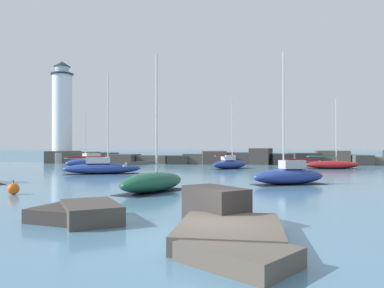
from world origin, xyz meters
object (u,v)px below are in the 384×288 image
object	(u,v)px
sailboat_moored_3	(230,164)
sailboat_moored_6	(289,175)
sailboat_moored_7	(89,162)
sailboat_moored_0	(102,168)
sailboat_moored_8	(332,165)
lighthouse	(62,118)
mooring_buoy_orange_near	(13,189)
sailboat_moored_4	(152,182)

from	to	relation	value
sailboat_moored_3	sailboat_moored_6	world-z (taller)	sailboat_moored_6
sailboat_moored_3	sailboat_moored_7	xyz separation A→B (m)	(-19.08, 0.79, 0.05)
sailboat_moored_0	sailboat_moored_8	xyz separation A→B (m)	(26.35, 11.46, -0.11)
sailboat_moored_3	sailboat_moored_6	distance (m)	19.41
lighthouse	mooring_buoy_orange_near	distance (m)	43.14
sailboat_moored_0	sailboat_moored_7	distance (m)	12.47
lighthouse	sailboat_moored_6	bearing A→B (deg)	-43.49
sailboat_moored_0	mooring_buoy_orange_near	xyz separation A→B (m)	(0.36, -16.43, -0.32)
sailboat_moored_7	lighthouse	bearing A→B (deg)	128.57
sailboat_moored_7	sailboat_moored_8	bearing A→B (deg)	0.70
sailboat_moored_4	mooring_buoy_orange_near	distance (m)	8.48
sailboat_moored_3	sailboat_moored_4	size ratio (longest dim) A/B	0.96
sailboat_moored_0	sailboat_moored_7	size ratio (longest dim) A/B	1.43
sailboat_moored_0	mooring_buoy_orange_near	distance (m)	16.44
mooring_buoy_orange_near	sailboat_moored_4	bearing A→B (deg)	14.04
sailboat_moored_0	sailboat_moored_6	distance (m)	19.96
sailboat_moored_4	sailboat_moored_6	distance (m)	11.10
sailboat_moored_4	sailboat_moored_8	distance (m)	31.36
sailboat_moored_0	sailboat_moored_3	size ratio (longest dim) A/B	1.23
sailboat_moored_3	sailboat_moored_7	bearing A→B (deg)	177.63
sailboat_moored_8	lighthouse	bearing A→B (deg)	164.42
lighthouse	sailboat_moored_7	bearing A→B (deg)	-51.43
lighthouse	sailboat_moored_6	distance (m)	46.50
sailboat_moored_7	mooring_buoy_orange_near	world-z (taller)	sailboat_moored_7
sailboat_moored_6	mooring_buoy_orange_near	world-z (taller)	sailboat_moored_6
sailboat_moored_0	sailboat_moored_7	bearing A→B (deg)	117.46
sailboat_moored_4	sailboat_moored_8	xyz separation A→B (m)	(17.77, 25.83, -0.10)
sailboat_moored_8	sailboat_moored_6	bearing A→B (deg)	-112.57
lighthouse	sailboat_moored_3	distance (m)	32.17
sailboat_moored_0	sailboat_moored_4	xyz separation A→B (m)	(8.58, -14.38, -0.01)
sailboat_moored_3	sailboat_moored_4	xyz separation A→B (m)	(-4.76, -24.65, -0.01)
sailboat_moored_0	sailboat_moored_7	xyz separation A→B (m)	(-5.75, 11.07, 0.05)
sailboat_moored_8	sailboat_moored_7	bearing A→B (deg)	-179.30
sailboat_moored_6	sailboat_moored_8	size ratio (longest dim) A/B	1.14
lighthouse	sailboat_moored_4	distance (m)	44.99
lighthouse	sailboat_moored_6	world-z (taller)	lighthouse
sailboat_moored_3	sailboat_moored_0	bearing A→B (deg)	-142.37
sailboat_moored_6	sailboat_moored_8	xyz separation A→B (m)	(8.32, 20.02, -0.16)
sailboat_moored_0	lighthouse	bearing A→B (deg)	123.59
sailboat_moored_8	sailboat_moored_0	bearing A→B (deg)	-156.50
lighthouse	mooring_buoy_orange_near	world-z (taller)	lighthouse
sailboat_moored_0	sailboat_moored_3	bearing A→B (deg)	37.63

